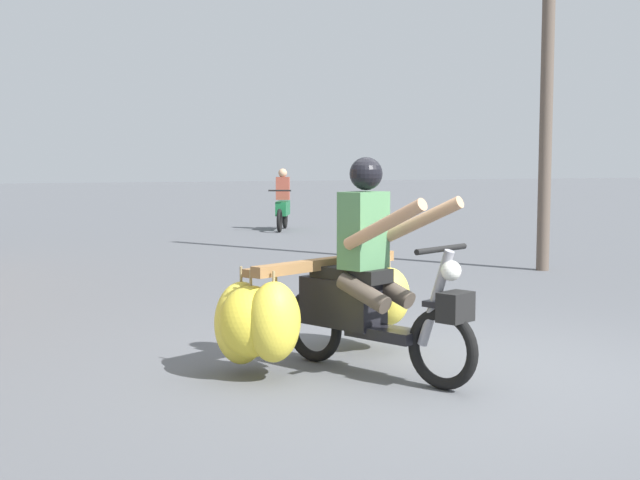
% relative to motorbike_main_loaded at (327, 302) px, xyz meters
% --- Properties ---
extents(ground_plane, '(120.00, 120.00, 0.00)m').
position_rel_motorbike_main_loaded_xyz_m(ground_plane, '(0.77, -0.56, -0.49)').
color(ground_plane, '#56595E').
extents(motorbike_main_loaded, '(1.84, 2.00, 1.58)m').
position_rel_motorbike_main_loaded_xyz_m(motorbike_main_loaded, '(0.00, 0.00, 0.00)').
color(motorbike_main_loaded, black).
rests_on(motorbike_main_loaded, ground).
extents(motorbike_distant_ahead_left, '(0.86, 1.48, 1.40)m').
position_rel_motorbike_main_loaded_xyz_m(motorbike_distant_ahead_left, '(4.20, 12.23, 0.08)').
color(motorbike_distant_ahead_left, black).
rests_on(motorbike_distant_ahead_left, ground).
extents(utility_pole, '(0.18, 0.18, 6.81)m').
position_rel_motorbike_main_loaded_xyz_m(utility_pole, '(5.12, 4.04, 2.91)').
color(utility_pole, brown).
rests_on(utility_pole, ground).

